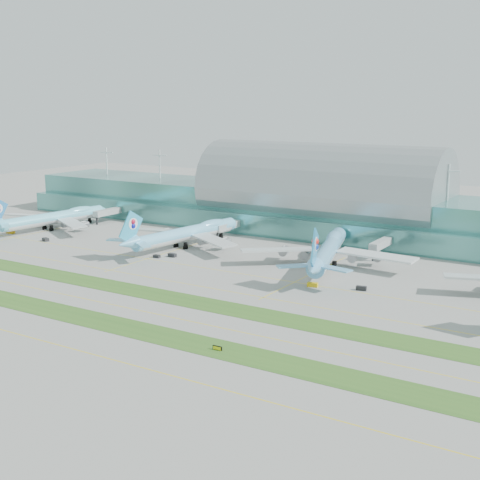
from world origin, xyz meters
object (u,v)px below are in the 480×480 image
Objects in this scene: terminal at (321,203)px; taxiway_sign_east at (217,348)px; airliner_a at (54,217)px; airliner_c at (328,249)px; airliner_b at (187,233)px.

taxiway_sign_east is at bearing -73.84° from terminal.
airliner_a is 0.93× the size of airliner_c.
airliner_b is 125.78m from taxiway_sign_east.
terminal reaches higher than taxiway_sign_east.
airliner_b is at bearing -119.69° from terminal.
airliner_c is (67.04, 0.87, 0.36)m from airliner_b.
airliner_b is at bearing 164.08° from airliner_c.
taxiway_sign_east is (161.26, -94.11, -5.44)m from airliner_a.
airliner_c is 27.21× the size of taxiway_sign_east.
airliner_c is at bearing 7.92° from airliner_a.
airliner_a is 25.39× the size of taxiway_sign_east.
airliner_c reaches higher than airliner_b.
airliner_b is (-35.03, -61.44, -7.99)m from terminal.
terminal is 4.63× the size of airliner_b.
terminal is 164.79m from taxiway_sign_east.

